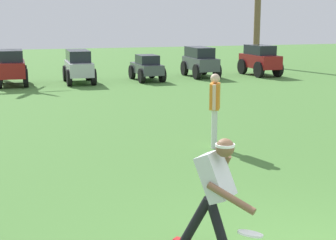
{
  "coord_description": "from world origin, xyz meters",
  "views": [
    {
      "loc": [
        -2.92,
        -4.3,
        2.73
      ],
      "look_at": [
        -0.26,
        4.29,
        0.9
      ],
      "focal_mm": 55.0,
      "sensor_mm": 36.0,
      "label": 1
    }
  ],
  "objects_px": {
    "parked_car_slot_d": "(79,65)",
    "parked_car_slot_g": "(260,59)",
    "parked_car_slot_c": "(12,67)",
    "parked_car_slot_e": "(147,67)",
    "frisbee_thrower": "(215,191)",
    "parked_car_slot_f": "(200,61)",
    "frisbee_in_flight": "(250,234)",
    "teammate_near_sideline": "(215,103)"
  },
  "relations": [
    {
      "from": "teammate_near_sideline",
      "to": "parked_car_slot_f",
      "type": "xyz_separation_m",
      "value": [
        4.27,
        12.12,
        -0.22
      ]
    },
    {
      "from": "parked_car_slot_d",
      "to": "parked_car_slot_f",
      "type": "bearing_deg",
      "value": 5.74
    },
    {
      "from": "parked_car_slot_c",
      "to": "parked_car_slot_d",
      "type": "distance_m",
      "value": 2.63
    },
    {
      "from": "parked_car_slot_e",
      "to": "parked_car_slot_g",
      "type": "height_order",
      "value": "parked_car_slot_g"
    },
    {
      "from": "teammate_near_sideline",
      "to": "parked_car_slot_g",
      "type": "xyz_separation_m",
      "value": [
        7.12,
        11.82,
        -0.2
      ]
    },
    {
      "from": "parked_car_slot_c",
      "to": "parked_car_slot_f",
      "type": "height_order",
      "value": "parked_car_slot_c"
    },
    {
      "from": "frisbee_in_flight",
      "to": "parked_car_slot_g",
      "type": "height_order",
      "value": "parked_car_slot_g"
    },
    {
      "from": "parked_car_slot_f",
      "to": "teammate_near_sideline",
      "type": "bearing_deg",
      "value": -109.4
    },
    {
      "from": "parked_car_slot_f",
      "to": "frisbee_thrower",
      "type": "bearing_deg",
      "value": -110.21
    },
    {
      "from": "parked_car_slot_e",
      "to": "parked_car_slot_f",
      "type": "bearing_deg",
      "value": 13.27
    },
    {
      "from": "frisbee_in_flight",
      "to": "parked_car_slot_g",
      "type": "bearing_deg",
      "value": 62.55
    },
    {
      "from": "parked_car_slot_f",
      "to": "parked_car_slot_e",
      "type": "bearing_deg",
      "value": -166.73
    },
    {
      "from": "frisbee_thrower",
      "to": "parked_car_slot_e",
      "type": "height_order",
      "value": "frisbee_thrower"
    },
    {
      "from": "parked_car_slot_c",
      "to": "parked_car_slot_e",
      "type": "bearing_deg",
      "value": -1.38
    },
    {
      "from": "frisbee_thrower",
      "to": "parked_car_slot_d",
      "type": "bearing_deg",
      "value": 87.81
    },
    {
      "from": "teammate_near_sideline",
      "to": "parked_car_slot_f",
      "type": "distance_m",
      "value": 12.85
    },
    {
      "from": "frisbee_in_flight",
      "to": "parked_car_slot_c",
      "type": "bearing_deg",
      "value": 97.44
    },
    {
      "from": "parked_car_slot_c",
      "to": "parked_car_slot_e",
      "type": "xyz_separation_m",
      "value": [
        5.52,
        -0.13,
        -0.18
      ]
    },
    {
      "from": "parked_car_slot_c",
      "to": "parked_car_slot_d",
      "type": "relative_size",
      "value": 0.98
    },
    {
      "from": "teammate_near_sideline",
      "to": "parked_car_slot_e",
      "type": "relative_size",
      "value": 0.7
    },
    {
      "from": "frisbee_in_flight",
      "to": "parked_car_slot_d",
      "type": "relative_size",
      "value": 0.16
    },
    {
      "from": "parked_car_slot_d",
      "to": "parked_car_slot_e",
      "type": "bearing_deg",
      "value": -1.4
    },
    {
      "from": "parked_car_slot_e",
      "to": "parked_car_slot_f",
      "type": "relative_size",
      "value": 0.92
    },
    {
      "from": "frisbee_thrower",
      "to": "parked_car_slot_g",
      "type": "xyz_separation_m",
      "value": [
        9.03,
        16.49,
        -0.05
      ]
    },
    {
      "from": "teammate_near_sideline",
      "to": "frisbee_thrower",
      "type": "bearing_deg",
      "value": -112.29
    },
    {
      "from": "parked_car_slot_d",
      "to": "parked_car_slot_g",
      "type": "xyz_separation_m",
      "value": [
        8.41,
        0.26,
        0.02
      ]
    },
    {
      "from": "parked_car_slot_f",
      "to": "parked_car_slot_d",
      "type": "bearing_deg",
      "value": -174.26
    },
    {
      "from": "teammate_near_sideline",
      "to": "parked_car_slot_d",
      "type": "distance_m",
      "value": 11.64
    },
    {
      "from": "parked_car_slot_d",
      "to": "frisbee_in_flight",
      "type": "bearing_deg",
      "value": -91.48
    },
    {
      "from": "frisbee_thrower",
      "to": "parked_car_slot_f",
      "type": "height_order",
      "value": "frisbee_thrower"
    },
    {
      "from": "parked_car_slot_e",
      "to": "parked_car_slot_g",
      "type": "bearing_deg",
      "value": 3.4
    },
    {
      "from": "parked_car_slot_c",
      "to": "parked_car_slot_e",
      "type": "distance_m",
      "value": 5.53
    },
    {
      "from": "teammate_near_sideline",
      "to": "parked_car_slot_d",
      "type": "bearing_deg",
      "value": 96.39
    },
    {
      "from": "frisbee_in_flight",
      "to": "parked_car_slot_f",
      "type": "relative_size",
      "value": 0.16
    },
    {
      "from": "frisbee_in_flight",
      "to": "parked_car_slot_f",
      "type": "xyz_separation_m",
      "value": [
        5.99,
        17.32,
        0.24
      ]
    },
    {
      "from": "frisbee_in_flight",
      "to": "teammate_near_sideline",
      "type": "relative_size",
      "value": 0.24
    },
    {
      "from": "parked_car_slot_f",
      "to": "parked_car_slot_g",
      "type": "xyz_separation_m",
      "value": [
        2.85,
        -0.3,
        0.02
      ]
    },
    {
      "from": "parked_car_slot_d",
      "to": "parked_car_slot_g",
      "type": "height_order",
      "value": "parked_car_slot_g"
    },
    {
      "from": "frisbee_thrower",
      "to": "frisbee_in_flight",
      "type": "height_order",
      "value": "frisbee_thrower"
    },
    {
      "from": "parked_car_slot_c",
      "to": "teammate_near_sideline",
      "type": "bearing_deg",
      "value": -71.34
    },
    {
      "from": "teammate_near_sideline",
      "to": "parked_car_slot_c",
      "type": "bearing_deg",
      "value": 108.66
    },
    {
      "from": "teammate_near_sideline",
      "to": "parked_car_slot_f",
      "type": "relative_size",
      "value": 0.65
    }
  ]
}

